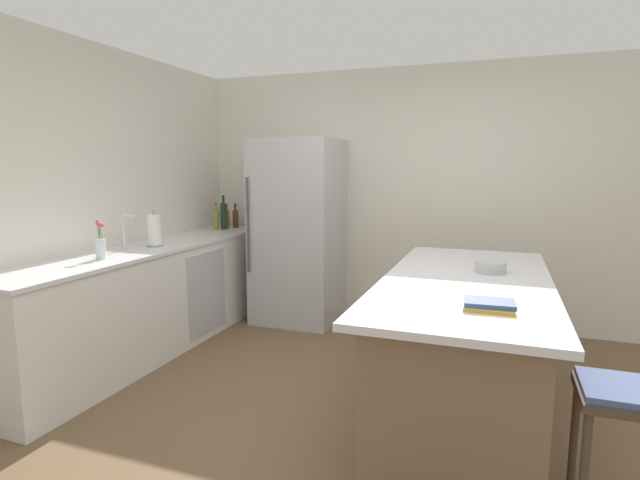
{
  "coord_description": "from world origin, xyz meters",
  "views": [
    {
      "loc": [
        0.72,
        -2.85,
        1.6
      ],
      "look_at": [
        -0.68,
        0.96,
        1.0
      ],
      "focal_mm": 27.58,
      "sensor_mm": 36.0,
      "label": 1
    }
  ],
  "objects_px": {
    "paper_towel_roll": "(154,231)",
    "syrup_bottle": "(236,218)",
    "vinegar_bottle": "(227,219)",
    "wine_bottle": "(224,215)",
    "refrigerator": "(298,231)",
    "cookbook_stack": "(489,305)",
    "flower_vase": "(100,245)",
    "bar_stool": "(622,415)",
    "olive_oil_bottle": "(216,220)",
    "kitchen_island": "(464,346)",
    "sink_faucet": "(125,231)",
    "mixing_bowl": "(490,267)"
  },
  "relations": [
    {
      "from": "sink_faucet",
      "to": "syrup_bottle",
      "type": "relative_size",
      "value": 1.12
    },
    {
      "from": "syrup_bottle",
      "to": "paper_towel_roll",
      "type": "bearing_deg",
      "value": -89.4
    },
    {
      "from": "flower_vase",
      "to": "paper_towel_roll",
      "type": "bearing_deg",
      "value": 92.16
    },
    {
      "from": "paper_towel_roll",
      "to": "syrup_bottle",
      "type": "height_order",
      "value": "paper_towel_roll"
    },
    {
      "from": "refrigerator",
      "to": "sink_faucet",
      "type": "bearing_deg",
      "value": -121.43
    },
    {
      "from": "paper_towel_roll",
      "to": "syrup_bottle",
      "type": "xyz_separation_m",
      "value": [
        -0.01,
        1.41,
        -0.03
      ]
    },
    {
      "from": "flower_vase",
      "to": "mixing_bowl",
      "type": "height_order",
      "value": "flower_vase"
    },
    {
      "from": "mixing_bowl",
      "to": "syrup_bottle",
      "type": "bearing_deg",
      "value": 152.25
    },
    {
      "from": "cookbook_stack",
      "to": "sink_faucet",
      "type": "bearing_deg",
      "value": 166.38
    },
    {
      "from": "vinegar_bottle",
      "to": "wine_bottle",
      "type": "height_order",
      "value": "wine_bottle"
    },
    {
      "from": "wine_bottle",
      "to": "mixing_bowl",
      "type": "xyz_separation_m",
      "value": [
        2.79,
        -1.26,
        -0.13
      ]
    },
    {
      "from": "paper_towel_roll",
      "to": "olive_oil_bottle",
      "type": "distance_m",
      "value": 1.13
    },
    {
      "from": "sink_faucet",
      "to": "vinegar_bottle",
      "type": "relative_size",
      "value": 1.13
    },
    {
      "from": "kitchen_island",
      "to": "refrigerator",
      "type": "relative_size",
      "value": 1.22
    },
    {
      "from": "kitchen_island",
      "to": "paper_towel_roll",
      "type": "bearing_deg",
      "value": 173.9
    },
    {
      "from": "kitchen_island",
      "to": "syrup_bottle",
      "type": "xyz_separation_m",
      "value": [
        -2.62,
        1.69,
        0.57
      ]
    },
    {
      "from": "wine_bottle",
      "to": "cookbook_stack",
      "type": "height_order",
      "value": "wine_bottle"
    },
    {
      "from": "sink_faucet",
      "to": "olive_oil_bottle",
      "type": "bearing_deg",
      "value": 90.3
    },
    {
      "from": "cookbook_stack",
      "to": "mixing_bowl",
      "type": "relative_size",
      "value": 1.23
    },
    {
      "from": "kitchen_island",
      "to": "cookbook_stack",
      "type": "height_order",
      "value": "cookbook_stack"
    },
    {
      "from": "refrigerator",
      "to": "flower_vase",
      "type": "relative_size",
      "value": 6.43
    },
    {
      "from": "kitchen_island",
      "to": "refrigerator",
      "type": "distance_m",
      "value": 2.38
    },
    {
      "from": "flower_vase",
      "to": "wine_bottle",
      "type": "distance_m",
      "value": 1.85
    },
    {
      "from": "refrigerator",
      "to": "flower_vase",
      "type": "bearing_deg",
      "value": -113.25
    },
    {
      "from": "flower_vase",
      "to": "refrigerator",
      "type": "bearing_deg",
      "value": 66.75
    },
    {
      "from": "bar_stool",
      "to": "olive_oil_bottle",
      "type": "bearing_deg",
      "value": 146.0
    },
    {
      "from": "wine_bottle",
      "to": "cookbook_stack",
      "type": "distance_m",
      "value": 3.55
    },
    {
      "from": "vinegar_bottle",
      "to": "wine_bottle",
      "type": "bearing_deg",
      "value": -80.0
    },
    {
      "from": "bar_stool",
      "to": "olive_oil_bottle",
      "type": "height_order",
      "value": "olive_oil_bottle"
    },
    {
      "from": "sink_faucet",
      "to": "flower_vase",
      "type": "relative_size",
      "value": 1.02
    },
    {
      "from": "cookbook_stack",
      "to": "syrup_bottle",
      "type": "bearing_deg",
      "value": 139.64
    },
    {
      "from": "kitchen_island",
      "to": "vinegar_bottle",
      "type": "relative_size",
      "value": 8.64
    },
    {
      "from": "paper_towel_roll",
      "to": "wine_bottle",
      "type": "xyz_separation_m",
      "value": [
        -0.05,
        1.22,
        0.02
      ]
    },
    {
      "from": "kitchen_island",
      "to": "olive_oil_bottle",
      "type": "bearing_deg",
      "value": 152.5
    },
    {
      "from": "syrup_bottle",
      "to": "mixing_bowl",
      "type": "height_order",
      "value": "syrup_bottle"
    },
    {
      "from": "sink_faucet",
      "to": "paper_towel_roll",
      "type": "xyz_separation_m",
      "value": [
        0.08,
        0.26,
        -0.02
      ]
    },
    {
      "from": "kitchen_island",
      "to": "syrup_bottle",
      "type": "distance_m",
      "value": 3.17
    },
    {
      "from": "refrigerator",
      "to": "cookbook_stack",
      "type": "bearing_deg",
      "value": -48.46
    },
    {
      "from": "bar_stool",
      "to": "paper_towel_roll",
      "type": "bearing_deg",
      "value": 160.56
    },
    {
      "from": "paper_towel_roll",
      "to": "cookbook_stack",
      "type": "height_order",
      "value": "paper_towel_roll"
    },
    {
      "from": "syrup_bottle",
      "to": "flower_vase",
      "type": "bearing_deg",
      "value": -88.91
    },
    {
      "from": "syrup_bottle",
      "to": "cookbook_stack",
      "type": "height_order",
      "value": "syrup_bottle"
    },
    {
      "from": "syrup_bottle",
      "to": "cookbook_stack",
      "type": "relative_size",
      "value": 1.07
    },
    {
      "from": "mixing_bowl",
      "to": "paper_towel_roll",
      "type": "bearing_deg",
      "value": 179.17
    },
    {
      "from": "flower_vase",
      "to": "wine_bottle",
      "type": "xyz_separation_m",
      "value": [
        -0.08,
        1.85,
        0.05
      ]
    },
    {
      "from": "wine_bottle",
      "to": "sink_faucet",
      "type": "bearing_deg",
      "value": -91.26
    },
    {
      "from": "refrigerator",
      "to": "vinegar_bottle",
      "type": "height_order",
      "value": "refrigerator"
    },
    {
      "from": "bar_stool",
      "to": "sink_faucet",
      "type": "bearing_deg",
      "value": 164.96
    },
    {
      "from": "cookbook_stack",
      "to": "refrigerator",
      "type": "bearing_deg",
      "value": 131.54
    },
    {
      "from": "refrigerator",
      "to": "paper_towel_roll",
      "type": "bearing_deg",
      "value": -123.84
    }
  ]
}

